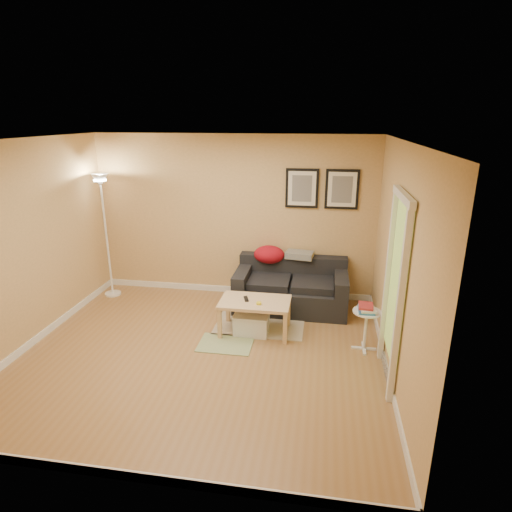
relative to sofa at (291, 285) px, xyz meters
name	(u,v)px	position (x,y,z in m)	size (l,w,h in m)	color
floor	(202,354)	(-0.99, -1.53, -0.38)	(4.50, 4.50, 0.00)	#996F41
ceiling	(193,140)	(-0.99, -1.53, 2.23)	(4.50, 4.50, 0.00)	white
wall_back	(234,217)	(-0.99, 0.47, 0.92)	(4.50, 4.50, 0.00)	tan
wall_front	(118,341)	(-0.99, -3.53, 0.92)	(4.50, 4.50, 0.00)	tan
wall_left	(23,247)	(-3.24, -1.53, 0.92)	(4.00, 4.00, 0.00)	tan
wall_right	(398,266)	(1.26, -1.53, 0.92)	(4.00, 4.00, 0.00)	tan
baseboard_back	(235,289)	(-0.99, 0.46, -0.33)	(4.50, 0.02, 0.10)	white
baseboard_front	(134,476)	(-0.99, -3.52, -0.33)	(4.50, 0.02, 0.10)	white
baseboard_left	(40,336)	(-3.23, -1.53, -0.33)	(0.02, 4.00, 0.10)	white
baseboard_right	(386,366)	(1.25, -1.53, -0.33)	(0.02, 4.00, 0.10)	white
sofa	(291,285)	(0.00, 0.00, 0.00)	(1.70, 0.90, 0.75)	black
red_throw	(269,255)	(-0.38, 0.26, 0.40)	(0.48, 0.36, 0.28)	#A90F26
plaid_throw	(300,255)	(0.10, 0.30, 0.41)	(0.42, 0.26, 0.10)	tan
framed_print_left	(302,188)	(0.09, 0.45, 1.43)	(0.50, 0.04, 0.60)	black
framed_print_right	(342,189)	(0.69, 0.45, 1.43)	(0.50, 0.04, 0.60)	black
area_rug	(260,323)	(-0.38, -0.61, -0.37)	(1.25, 0.85, 0.01)	beige
green_runner	(226,344)	(-0.75, -1.26, -0.37)	(0.70, 0.50, 0.01)	#668C4C
coffee_table	(255,317)	(-0.42, -0.86, -0.14)	(0.95, 0.58, 0.47)	#E8BD8D
remote_control	(246,299)	(-0.55, -0.84, 0.11)	(0.05, 0.16, 0.02)	black
tape_roll	(259,303)	(-0.35, -0.97, 0.11)	(0.07, 0.07, 0.03)	yellow
storage_bin	(252,323)	(-0.46, -0.90, -0.23)	(0.48, 0.35, 0.29)	white
side_table	(365,330)	(1.03, -1.09, -0.11)	(0.35, 0.35, 0.54)	white
book_stack	(366,308)	(1.02, -1.10, 0.21)	(0.20, 0.26, 0.08)	teal
floor_lamp	(107,240)	(-2.99, 0.04, 0.58)	(0.26, 0.26, 2.02)	white
doorway	(393,295)	(1.21, -1.68, 0.65)	(0.12, 1.01, 2.13)	white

